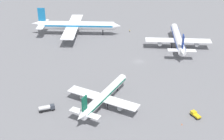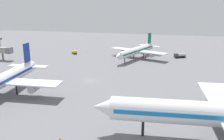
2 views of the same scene
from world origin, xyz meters
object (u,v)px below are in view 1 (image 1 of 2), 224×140
at_px(pushback_tractor, 195,115).
at_px(ground_crew_worker, 130,31).
at_px(airplane_at_gate, 178,39).
at_px(airplane_distant, 104,96).
at_px(safety_cone_near_gate, 182,124).
at_px(fuel_truck, 47,108).
at_px(airplane_taxiing, 75,25).

bearing_deg(pushback_tractor, ground_crew_worker, -14.53).
height_order(airplane_at_gate, airplane_distant, airplane_at_gate).
bearing_deg(safety_cone_near_gate, fuel_truck, 87.48).
bearing_deg(ground_crew_worker, pushback_tractor, 132.25).
distance_m(airplane_distant, fuel_truck, 23.43).
xyz_separation_m(airplane_at_gate, airplane_taxiing, (11.40, 62.46, 1.09)).
xyz_separation_m(airplane_distant, safety_cone_near_gate, (-9.64, -30.93, -4.03)).
xyz_separation_m(ground_crew_worker, safety_cone_near_gate, (-93.89, -27.08, -0.55)).
distance_m(airplane_taxiing, safety_cone_near_gate, 104.33).
relative_size(airplane_at_gate, airplane_taxiing, 0.83).
distance_m(airplane_taxiing, ground_crew_worker, 34.94).
xyz_separation_m(airplane_taxiing, safety_cone_near_gate, (-84.86, -60.41, -5.92)).
relative_size(airplane_at_gate, airplane_distant, 1.23).
relative_size(airplane_taxiing, airplane_distant, 1.50).
xyz_separation_m(airplane_taxiing, pushback_tractor, (-78.95, -65.79, -5.25)).
bearing_deg(safety_cone_near_gate, pushback_tractor, -42.36).
bearing_deg(pushback_tractor, airplane_at_gate, -31.96).
relative_size(airplane_taxiing, ground_crew_worker, 33.71).
height_order(pushback_tractor, ground_crew_worker, pushback_tractor).
relative_size(fuel_truck, ground_crew_worker, 3.89).
bearing_deg(safety_cone_near_gate, airplane_distant, 72.69).
height_order(pushback_tractor, safety_cone_near_gate, pushback_tractor).
distance_m(airplane_at_gate, ground_crew_worker, 35.84).
bearing_deg(ground_crew_worker, airplane_taxiing, 37.16).
relative_size(airplane_taxiing, pushback_tractor, 11.98).
bearing_deg(airplane_taxiing, fuel_truck, -89.84).
bearing_deg(ground_crew_worker, safety_cone_near_gate, 128.09).
xyz_separation_m(airplane_at_gate, safety_cone_near_gate, (-73.45, 2.05, -4.84)).
bearing_deg(pushback_tractor, airplane_taxiing, 5.02).
distance_m(airplane_at_gate, pushback_tractor, 67.76).
bearing_deg(airplane_distant, pushback_tractor, -74.97).
height_order(pushback_tractor, fuel_truck, fuel_truck).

